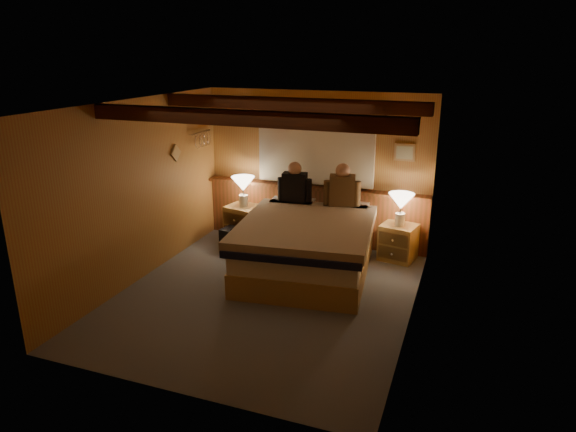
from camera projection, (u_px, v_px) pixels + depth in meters
The scene contains 19 objects.
floor at pixel (266, 295), 6.55m from camera, with size 4.20×4.20×0.00m, color slate.
ceiling at pixel (264, 104), 5.81m from camera, with size 4.20×4.20×0.00m, color #C48649.
wall_back at pixel (316, 169), 8.06m from camera, with size 3.60×3.60×0.00m, color #AF863E.
wall_left at pixel (139, 191), 6.77m from camera, with size 4.20×4.20×0.00m, color #AF863E.
wall_right at pixel (417, 221), 5.59m from camera, with size 4.20×4.20×0.00m, color #AF863E.
wall_front at pixel (169, 273), 4.31m from camera, with size 3.60×3.60×0.00m, color #AF863E.
wainscot at pixel (314, 213), 8.22m from camera, with size 3.60×0.23×0.94m.
curtain_window at pixel (315, 149), 7.89m from camera, with size 2.18×0.09×1.11m.
ceiling_beams at pixel (269, 110), 5.97m from camera, with size 3.60×1.65×0.16m.
coat_rail at pixel (202, 138), 8.01m from camera, with size 0.05×0.55×0.24m.
framed_print at pixel (405, 153), 7.49m from camera, with size 0.30×0.04×0.25m.
bed at pixel (307, 245), 7.11m from camera, with size 1.97×2.44×0.77m.
nightstand_left at pixel (244, 223), 8.38m from camera, with size 0.60×0.56×0.57m.
nightstand_right at pixel (398, 242), 7.58m from camera, with size 0.57×0.53×0.54m.
lamp_left at pixel (243, 186), 8.18m from camera, with size 0.37×0.37×0.49m.
lamp_right at pixel (401, 203), 7.37m from camera, with size 0.37×0.37×0.48m.
person_left at pixel (295, 185), 7.78m from camera, with size 0.53×0.25×0.65m.
person_right at pixel (342, 188), 7.57m from camera, with size 0.54×0.29×0.67m.
duffel_bag at pixel (238, 239), 8.03m from camera, with size 0.55×0.38×0.37m.
Camera 1 is at (2.30, -5.46, 2.99)m, focal length 32.00 mm.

